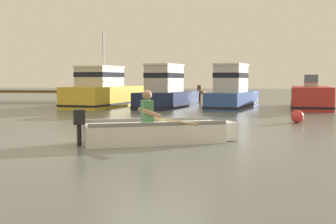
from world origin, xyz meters
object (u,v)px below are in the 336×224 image
at_px(moored_boat_navy, 167,92).
at_px(moored_boat_blue, 232,92).
at_px(mooring_buoy, 297,116).
at_px(rowboat_with_person, 157,131).
at_px(moored_boat_yellow, 104,91).
at_px(moored_boat_red, 310,98).

height_order(moored_boat_navy, moored_boat_blue, moored_boat_blue).
distance_m(moored_boat_blue, mooring_buoy, 7.63).
relative_size(rowboat_with_person, mooring_buoy, 8.38).
bearing_deg(moored_boat_blue, moored_boat_yellow, -178.83).
relative_size(rowboat_with_person, moored_boat_red, 0.59).
relative_size(moored_boat_blue, mooring_buoy, 13.33).
relative_size(rowboat_with_person, moored_boat_blue, 0.63).
xyz_separation_m(moored_boat_yellow, mooring_buoy, (9.07, -7.07, -0.58)).
height_order(rowboat_with_person, moored_boat_yellow, moored_boat_yellow).
bearing_deg(mooring_buoy, moored_boat_red, 80.44).
xyz_separation_m(moored_boat_navy, mooring_buoy, (5.72, -6.97, -0.59)).
bearing_deg(moored_boat_yellow, rowboat_with_person, -66.09).
bearing_deg(moored_boat_red, moored_boat_yellow, -176.20).
height_order(moored_boat_yellow, moored_boat_red, moored_boat_yellow).
height_order(rowboat_with_person, moored_boat_red, moored_boat_red).
bearing_deg(moored_boat_navy, moored_boat_red, 6.39).
distance_m(moored_boat_yellow, mooring_buoy, 11.52).
distance_m(moored_boat_navy, moored_boat_blue, 3.28).
relative_size(moored_boat_yellow, moored_boat_blue, 1.11).
bearing_deg(mooring_buoy, moored_boat_navy, 129.37).
distance_m(moored_boat_yellow, moored_boat_red, 10.41).
xyz_separation_m(rowboat_with_person, moored_boat_blue, (1.10, 12.58, 0.55)).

